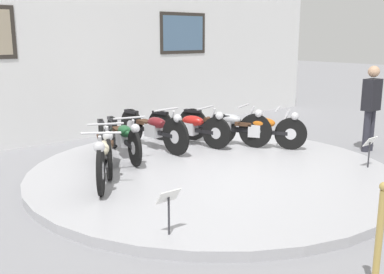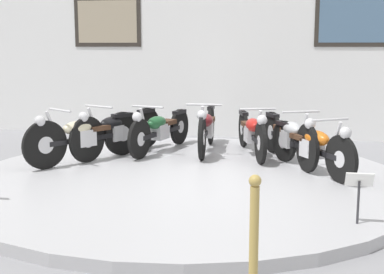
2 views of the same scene
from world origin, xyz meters
name	(u,v)px [view 1 (image 1 of 2)]	position (x,y,z in m)	size (l,w,h in m)	color
ground_plane	(211,175)	(0.00, 0.00, 0.00)	(60.00, 60.00, 0.00)	gray
display_platform	(211,172)	(0.00, 0.00, 0.06)	(5.82, 5.82, 0.12)	#ADADB2
back_wall	(94,42)	(0.00, 3.90, 2.08)	(14.00, 0.22, 4.16)	white
motorcycle_cream	(105,154)	(-1.63, 0.51, 0.53)	(1.16, 1.72, 0.81)	black
motorcycle_black	(105,144)	(-1.32, 1.09, 0.52)	(0.86, 1.87, 0.81)	black
motorcycle_green	(123,136)	(-0.74, 1.49, 0.50)	(0.63, 1.91, 0.78)	black
motorcycle_maroon	(154,128)	(0.00, 1.64, 0.53)	(0.54, 2.03, 0.82)	black
motorcycle_red	(189,126)	(0.74, 1.49, 0.50)	(0.68, 1.90, 0.78)	black
motorcycle_silver	(225,124)	(1.32, 1.09, 0.52)	(0.83, 1.87, 0.80)	black
motorcycle_orange	(257,128)	(1.63, 0.51, 0.50)	(1.09, 1.68, 0.78)	black
info_placard_front_left	(169,202)	(-2.01, -1.59, 0.49)	(0.26, 0.11, 0.51)	#333338
info_placard_front_centre	(370,145)	(2.01, -1.59, 0.49)	(0.26, 0.11, 0.51)	#333338
visitor_standing	(371,104)	(3.45, -0.75, 0.94)	(0.36, 0.22, 1.67)	#2D2D38
stanchion_post_left_of_entry	(377,257)	(-1.16, -3.47, 0.34)	(0.28, 0.28, 1.02)	tan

